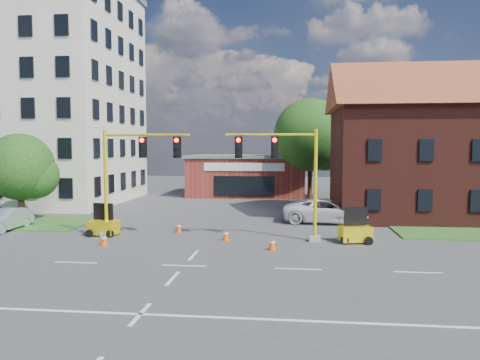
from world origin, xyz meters
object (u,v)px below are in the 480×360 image
at_px(signal_mast_east, 286,171).
at_px(pickup_white, 327,211).
at_px(trailer_east, 355,232).
at_px(signal_mast_west, 133,170).
at_px(trailer_west, 104,226).

distance_m(signal_mast_east, pickup_white, 7.59).
relative_size(signal_mast_east, trailer_east, 3.31).
xyz_separation_m(signal_mast_west, trailer_west, (-1.95, 0.30, -3.35)).
bearing_deg(signal_mast_west, trailer_west, 171.40).
bearing_deg(trailer_east, signal_mast_east, 167.85).
relative_size(signal_mast_west, trailer_east, 3.31).
bearing_deg(trailer_west, pickup_white, 32.35).
bearing_deg(signal_mast_east, trailer_east, -1.86).
distance_m(signal_mast_west, signal_mast_east, 8.71).
bearing_deg(trailer_west, signal_mast_west, -0.47).
relative_size(trailer_east, pickup_white, 0.32).
bearing_deg(trailer_west, trailer_east, 6.47).
relative_size(signal_mast_west, signal_mast_east, 1.00).
bearing_deg(trailer_west, signal_mast_east, 6.55).
distance_m(signal_mast_west, trailer_east, 12.97).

